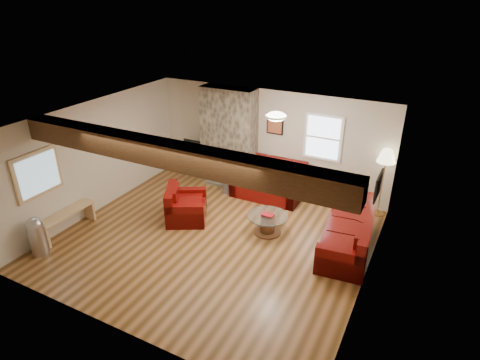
# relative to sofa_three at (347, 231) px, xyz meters

# --- Properties ---
(room) EXTENTS (8.00, 8.00, 8.00)m
(room) POSITION_rel_sofa_three_xyz_m (-2.48, -0.90, 0.85)
(room) COLOR #583917
(room) RESTS_ON ground
(floor) EXTENTS (6.00, 6.00, 0.00)m
(floor) POSITION_rel_sofa_three_xyz_m (-2.48, -0.90, -0.40)
(floor) COLOR #583917
(floor) RESTS_ON ground
(oak_beam) EXTENTS (6.00, 0.36, 0.38)m
(oak_beam) POSITION_rel_sofa_three_xyz_m (-2.48, -2.15, 1.91)
(oak_beam) COLOR #311F0E
(oak_beam) RESTS_ON room
(chimney_breast) EXTENTS (1.40, 0.67, 2.50)m
(chimney_breast) POSITION_rel_sofa_three_xyz_m (-3.48, 1.59, 0.82)
(chimney_breast) COLOR #3A362D
(chimney_breast) RESTS_ON floor
(back_window) EXTENTS (0.90, 0.08, 1.10)m
(back_window) POSITION_rel_sofa_three_xyz_m (-1.13, 1.81, 1.15)
(back_window) COLOR white
(back_window) RESTS_ON room
(hatch_window) EXTENTS (0.08, 1.00, 0.90)m
(hatch_window) POSITION_rel_sofa_three_xyz_m (-5.44, -2.40, 1.05)
(hatch_window) COLOR tan
(hatch_window) RESTS_ON room
(ceiling_dome) EXTENTS (0.40, 0.40, 0.18)m
(ceiling_dome) POSITION_rel_sofa_three_xyz_m (-1.58, 0.00, 2.04)
(ceiling_dome) COLOR white
(ceiling_dome) RESTS_ON room
(artwork_back) EXTENTS (0.42, 0.06, 0.52)m
(artwork_back) POSITION_rel_sofa_three_xyz_m (-2.33, 1.81, 1.30)
(artwork_back) COLOR black
(artwork_back) RESTS_ON room
(artwork_right) EXTENTS (0.06, 0.55, 0.42)m
(artwork_right) POSITION_rel_sofa_three_xyz_m (0.48, -0.60, 1.35)
(artwork_right) COLOR black
(artwork_right) RESTS_ON room
(sofa_three) EXTENTS (1.08, 2.16, 0.80)m
(sofa_three) POSITION_rel_sofa_three_xyz_m (0.00, 0.00, 0.00)
(sofa_three) COLOR #4B0605
(sofa_three) RESTS_ON floor
(loveseat) EXTENTS (1.67, 0.97, 0.88)m
(loveseat) POSITION_rel_sofa_three_xyz_m (-2.25, 1.33, 0.04)
(loveseat) COLOR #4B0605
(loveseat) RESTS_ON floor
(armchair_red) EXTENTS (1.17, 1.22, 0.76)m
(armchair_red) POSITION_rel_sofa_three_xyz_m (-3.41, -0.49, -0.02)
(armchair_red) COLOR #4B0605
(armchair_red) RESTS_ON floor
(coffee_table) EXTENTS (0.85, 0.85, 0.44)m
(coffee_table) POSITION_rel_sofa_three_xyz_m (-1.60, -0.20, -0.19)
(coffee_table) COLOR #4D2A18
(coffee_table) RESTS_ON floor
(tv_cabinet) EXTENTS (1.05, 0.42, 0.52)m
(tv_cabinet) POSITION_rel_sofa_three_xyz_m (-4.40, 1.63, -0.14)
(tv_cabinet) COLOR black
(tv_cabinet) RESTS_ON floor
(television) EXTENTS (0.83, 0.11, 0.48)m
(television) POSITION_rel_sofa_three_xyz_m (-4.40, 1.63, 0.36)
(television) COLOR black
(television) RESTS_ON tv_cabinet
(floor_lamp) EXTENTS (0.40, 0.40, 1.57)m
(floor_lamp) POSITION_rel_sofa_three_xyz_m (0.32, 1.65, 0.94)
(floor_lamp) COLOR #A78245
(floor_lamp) RESTS_ON floor
(pine_bench) EXTENTS (0.30, 1.28, 0.48)m
(pine_bench) POSITION_rel_sofa_three_xyz_m (-5.31, -2.08, -0.16)
(pine_bench) COLOR tan
(pine_bench) RESTS_ON floor
(pedal_bin) EXTENTS (0.40, 0.40, 0.79)m
(pedal_bin) POSITION_rel_sofa_three_xyz_m (-5.20, -2.87, -0.01)
(pedal_bin) COLOR #AFAFB4
(pedal_bin) RESTS_ON floor
(coal_bucket) EXTENTS (0.30, 0.30, 0.28)m
(coal_bucket) POSITION_rel_sofa_three_xyz_m (-3.22, 1.06, -0.26)
(coal_bucket) COLOR gray
(coal_bucket) RESTS_ON floor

